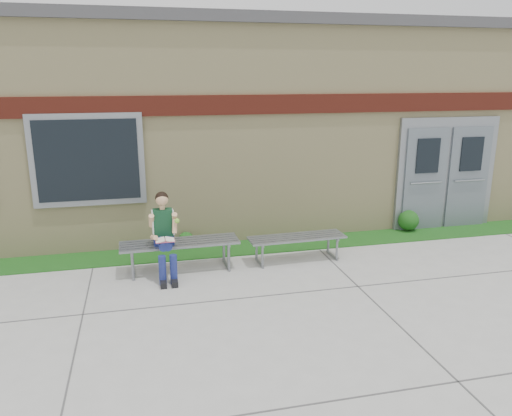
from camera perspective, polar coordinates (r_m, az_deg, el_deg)
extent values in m
plane|color=#9E9E99|center=(7.08, 5.78, -11.29)|extent=(80.00, 80.00, 0.00)
cube|color=#144813|center=(9.38, 0.63, -4.39)|extent=(16.00, 0.80, 0.02)
cube|color=beige|center=(12.22, -3.22, 9.72)|extent=(16.00, 6.00, 4.00)
cube|color=#3F3F42|center=(12.21, -3.37, 19.58)|extent=(16.20, 6.20, 0.20)
cube|color=maroon|center=(9.22, 0.12, 11.75)|extent=(16.00, 0.06, 0.35)
cube|color=slate|center=(9.10, -18.66, 5.21)|extent=(1.90, 0.08, 1.60)
cube|color=black|center=(9.06, -18.68, 5.17)|extent=(1.70, 0.04, 1.40)
cube|color=slate|center=(11.02, 20.85, 3.71)|extent=(2.20, 0.08, 2.30)
cube|color=slate|center=(10.73, 18.73, 3.06)|extent=(0.92, 0.06, 2.10)
cube|color=slate|center=(11.28, 23.06, 3.22)|extent=(0.92, 0.06, 2.10)
cube|color=slate|center=(8.23, -8.71, -3.94)|extent=(1.93, 0.58, 0.04)
cube|color=slate|center=(8.30, -13.94, -5.97)|extent=(0.06, 0.53, 0.44)
cube|color=slate|center=(8.40, -3.40, -5.27)|extent=(0.06, 0.53, 0.44)
cube|color=slate|center=(8.61, 4.70, -3.35)|extent=(1.69, 0.52, 0.03)
cube|color=slate|center=(8.52, 0.35, -5.15)|extent=(0.06, 0.47, 0.38)
cube|color=slate|center=(8.91, 8.79, -4.41)|extent=(0.06, 0.47, 0.38)
cube|color=navy|center=(8.13, -10.49, -3.55)|extent=(0.32, 0.23, 0.15)
cube|color=#0E341F|center=(8.03, -10.58, -1.63)|extent=(0.30, 0.19, 0.43)
sphere|color=tan|center=(7.92, -10.71, 0.96)|extent=(0.20, 0.20, 0.20)
sphere|color=black|center=(7.93, -10.72, 1.12)|extent=(0.21, 0.21, 0.21)
cylinder|color=navy|center=(7.89, -11.00, -4.01)|extent=(0.14, 0.40, 0.14)
cylinder|color=navy|center=(7.90, -9.77, -3.93)|extent=(0.14, 0.40, 0.14)
cylinder|color=navy|center=(7.81, -10.63, -7.01)|extent=(0.11, 0.11, 0.47)
cylinder|color=navy|center=(7.81, -9.39, -6.93)|extent=(0.11, 0.11, 0.47)
cube|color=black|center=(7.82, -10.54, -8.46)|extent=(0.10, 0.24, 0.09)
cube|color=black|center=(7.83, -9.29, -8.38)|extent=(0.10, 0.24, 0.09)
cylinder|color=tan|center=(7.95, -11.86, -1.43)|extent=(0.09, 0.21, 0.25)
cylinder|color=tan|center=(7.97, -9.30, -1.27)|extent=(0.09, 0.21, 0.25)
cube|color=white|center=(7.76, -10.36, -3.58)|extent=(0.29, 0.21, 0.01)
cube|color=#C44963|center=(7.76, -10.36, -3.66)|extent=(0.29, 0.22, 0.01)
sphere|color=#81CD36|center=(7.84, -9.01, -1.45)|extent=(0.08, 0.08, 0.08)
sphere|color=#144813|center=(9.35, -7.99, -3.60)|extent=(0.29, 0.29, 0.29)
sphere|color=#144813|center=(10.70, 17.02, -1.35)|extent=(0.42, 0.42, 0.42)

